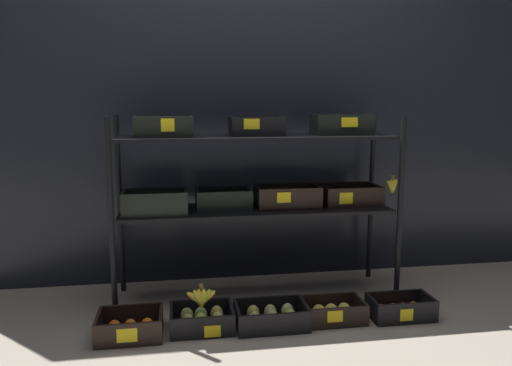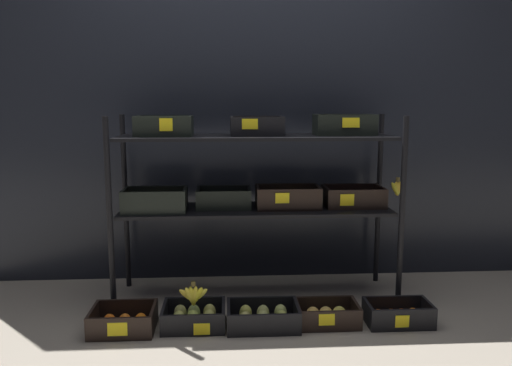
% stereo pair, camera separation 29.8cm
% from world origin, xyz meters
% --- Properties ---
extents(ground_plane, '(10.00, 10.00, 0.00)m').
position_xyz_m(ground_plane, '(0.00, 0.00, 0.00)').
color(ground_plane, gray).
extents(storefront_wall, '(4.03, 0.12, 2.06)m').
position_xyz_m(storefront_wall, '(0.00, 0.42, 1.03)').
color(storefront_wall, black).
rests_on(storefront_wall, ground_plane).
extents(display_rack, '(1.73, 0.47, 1.11)m').
position_xyz_m(display_rack, '(0.01, -0.00, 0.75)').
color(display_rack, black).
rests_on(display_rack, ground_plane).
extents(crate_ground_tangerine, '(0.33, 0.26, 0.12)m').
position_xyz_m(crate_ground_tangerine, '(-0.72, -0.43, 0.05)').
color(crate_ground_tangerine, black).
rests_on(crate_ground_tangerine, ground_plane).
extents(crate_ground_pear, '(0.33, 0.26, 0.11)m').
position_xyz_m(crate_ground_pear, '(-0.35, -0.40, 0.05)').
color(crate_ground_pear, black).
rests_on(crate_ground_pear, ground_plane).
extents(crate_ground_center_pear, '(0.38, 0.25, 0.12)m').
position_xyz_m(crate_ground_center_pear, '(0.01, -0.43, 0.05)').
color(crate_ground_center_pear, black).
rests_on(crate_ground_center_pear, ground_plane).
extents(crate_ground_apple_gold, '(0.33, 0.22, 0.11)m').
position_xyz_m(crate_ground_apple_gold, '(0.36, -0.42, 0.05)').
color(crate_ground_apple_gold, black).
rests_on(crate_ground_apple_gold, ground_plane).
extents(crate_ground_rightmost_tangerine, '(0.35, 0.21, 0.12)m').
position_xyz_m(crate_ground_rightmost_tangerine, '(0.74, -0.44, 0.04)').
color(crate_ground_rightmost_tangerine, black).
rests_on(crate_ground_rightmost_tangerine, ground_plane).
extents(banana_bunch_loose, '(0.17, 0.04, 0.13)m').
position_xyz_m(banana_bunch_loose, '(-0.35, -0.41, 0.17)').
color(banana_bunch_loose, brown).
rests_on(banana_bunch_loose, crate_ground_pear).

